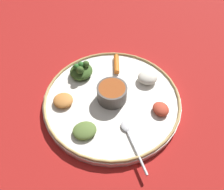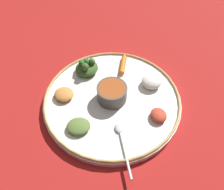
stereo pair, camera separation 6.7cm
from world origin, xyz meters
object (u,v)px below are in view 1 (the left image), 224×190
(greens_pile, at_px, (81,70))
(carrot_near_spoon, at_px, (116,63))
(center_bowl, at_px, (112,93))
(spoon, at_px, (130,138))

(greens_pile, relative_size, carrot_near_spoon, 1.00)
(center_bowl, xyz_separation_m, spoon, (0.14, 0.05, -0.02))
(center_bowl, xyz_separation_m, carrot_near_spoon, (-0.15, 0.01, -0.02))
(spoon, height_order, carrot_near_spoon, carrot_near_spoon)
(spoon, xyz_separation_m, greens_pile, (-0.23, -0.15, 0.02))
(center_bowl, relative_size, spoon, 0.58)
(spoon, xyz_separation_m, carrot_near_spoon, (-0.28, -0.04, 0.00))
(center_bowl, bearing_deg, spoon, 20.53)
(greens_pile, height_order, carrot_near_spoon, greens_pile)
(center_bowl, relative_size, carrot_near_spoon, 0.94)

